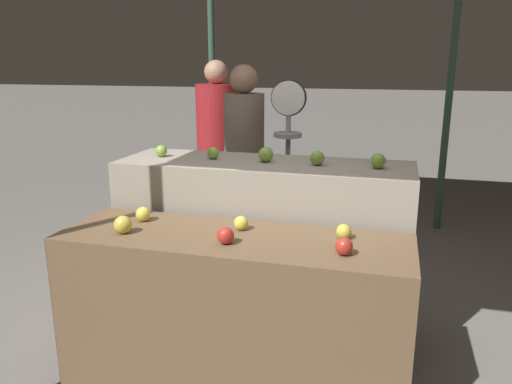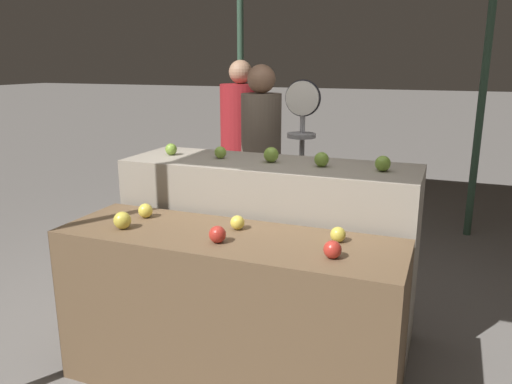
# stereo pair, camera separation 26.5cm
# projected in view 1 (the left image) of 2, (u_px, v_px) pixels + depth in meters

# --- Properties ---
(display_counter_front) EXTENTS (1.73, 0.55, 0.84)m
(display_counter_front) POSITION_uv_depth(u_px,v_px,m) (234.00, 314.00, 2.53)
(display_counter_front) COLOR brown
(display_counter_front) RESTS_ON ground_plane
(display_counter_back) EXTENTS (1.73, 0.55, 1.09)m
(display_counter_back) POSITION_uv_depth(u_px,v_px,m) (264.00, 249.00, 3.06)
(display_counter_back) COLOR gray
(display_counter_back) RESTS_ON ground_plane
(apple_front_0) EXTENTS (0.09, 0.09, 0.09)m
(apple_front_0) POSITION_uv_depth(u_px,v_px,m) (123.00, 225.00, 2.46)
(apple_front_0) COLOR gold
(apple_front_0) RESTS_ON display_counter_front
(apple_front_1) EXTENTS (0.08, 0.08, 0.08)m
(apple_front_1) POSITION_uv_depth(u_px,v_px,m) (226.00, 236.00, 2.32)
(apple_front_1) COLOR #B72D23
(apple_front_1) RESTS_ON display_counter_front
(apple_front_2) EXTENTS (0.08, 0.08, 0.08)m
(apple_front_2) POSITION_uv_depth(u_px,v_px,m) (344.00, 246.00, 2.18)
(apple_front_2) COLOR #B72D23
(apple_front_2) RESTS_ON display_counter_front
(apple_front_3) EXTENTS (0.08, 0.08, 0.08)m
(apple_front_3) POSITION_uv_depth(u_px,v_px,m) (143.00, 214.00, 2.65)
(apple_front_3) COLOR yellow
(apple_front_3) RESTS_ON display_counter_front
(apple_front_4) EXTENTS (0.07, 0.07, 0.07)m
(apple_front_4) POSITION_uv_depth(u_px,v_px,m) (241.00, 223.00, 2.51)
(apple_front_4) COLOR yellow
(apple_front_4) RESTS_ON display_counter_front
(apple_front_5) EXTENTS (0.07, 0.07, 0.07)m
(apple_front_5) POSITION_uv_depth(u_px,v_px,m) (344.00, 232.00, 2.38)
(apple_front_5) COLOR gold
(apple_front_5) RESTS_ON display_counter_front
(apple_back_0) EXTENTS (0.07, 0.07, 0.07)m
(apple_back_0) POSITION_uv_depth(u_px,v_px,m) (161.00, 151.00, 3.08)
(apple_back_0) COLOR #7AA338
(apple_back_0) RESTS_ON display_counter_back
(apple_back_1) EXTENTS (0.07, 0.07, 0.07)m
(apple_back_1) POSITION_uv_depth(u_px,v_px,m) (213.00, 153.00, 3.00)
(apple_back_1) COLOR #84AD3D
(apple_back_1) RESTS_ON display_counter_back
(apple_back_2) EXTENTS (0.09, 0.09, 0.09)m
(apple_back_2) POSITION_uv_depth(u_px,v_px,m) (266.00, 154.00, 2.92)
(apple_back_2) COLOR #84AD3D
(apple_back_2) RESTS_ON display_counter_back
(apple_back_3) EXTENTS (0.08, 0.08, 0.08)m
(apple_back_3) POSITION_uv_depth(u_px,v_px,m) (317.00, 158.00, 2.82)
(apple_back_3) COLOR #7AA338
(apple_back_3) RESTS_ON display_counter_back
(apple_back_4) EXTENTS (0.08, 0.08, 0.08)m
(apple_back_4) POSITION_uv_depth(u_px,v_px,m) (378.00, 161.00, 2.73)
(apple_back_4) COLOR #7AA338
(apple_back_4) RESTS_ON display_counter_back
(produce_scale) EXTENTS (0.25, 0.20, 1.54)m
(produce_scale) POSITION_uv_depth(u_px,v_px,m) (288.00, 142.00, 3.54)
(produce_scale) COLOR #99999E
(produce_scale) RESTS_ON ground_plane
(person_vendor_at_scale) EXTENTS (0.42, 0.42, 1.64)m
(person_vendor_at_scale) POSITION_uv_depth(u_px,v_px,m) (244.00, 154.00, 3.89)
(person_vendor_at_scale) COLOR #2D2D38
(person_vendor_at_scale) RESTS_ON ground_plane
(person_customer_left) EXTENTS (0.45, 0.45, 1.68)m
(person_customer_left) POSITION_uv_depth(u_px,v_px,m) (217.00, 137.00, 4.79)
(person_customer_left) COLOR #2D2D38
(person_customer_left) RESTS_ON ground_plane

